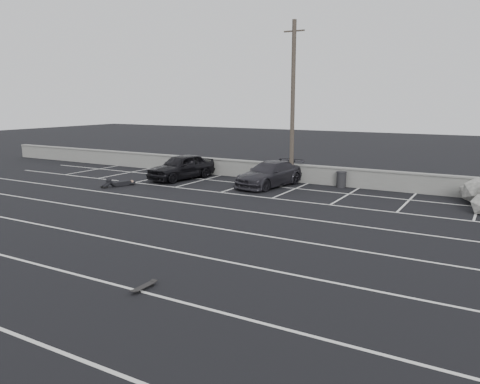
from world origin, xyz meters
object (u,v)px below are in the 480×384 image
Objects in this scene: car_left at (181,167)px; utility_pole at (293,103)px; person at (123,181)px; skateboard at (144,287)px; trash_bin at (341,179)px; car_right at (269,174)px.

utility_pole is (6.52, 1.79, 3.83)m from car_left.
person is 3.67× the size of skateboard.
car_right is at bearing -155.48° from trash_bin.
trash_bin is 12.30m from person.
person is (-8.09, -5.20, -4.35)m from utility_pole.
utility_pole reaches higher than skateboard.
car_left is 5.77m from car_right.
skateboard is (2.91, -16.05, -4.53)m from utility_pole.
car_right is 0.53× the size of utility_pole.
utility_pole is at bearing 101.05° from skateboard.
skateboard is (11.00, -10.85, -0.18)m from person.
car_right is at bearing 104.77° from skateboard.
person is at bearing -152.91° from trash_bin.
car_right is 15.26m from skateboard.
car_right is 5.35× the size of trash_bin.
person is at bearing -147.27° from utility_pole.
car_left is 3.79m from person.
utility_pole reaches higher than person.
car_right is at bearing 45.05° from person.
car_left is 0.95× the size of car_right.
utility_pole is at bearing 49.45° from person.
car_left is 0.50× the size of utility_pole.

